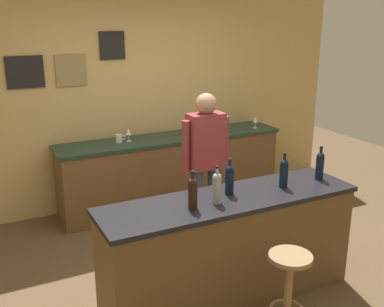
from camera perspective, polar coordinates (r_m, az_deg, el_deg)
ground_plane at (r=4.46m, az=1.77°, el=-14.69°), size 10.00×10.00×0.00m
back_wall at (r=5.74m, az=-8.03°, el=7.38°), size 6.00×0.09×2.80m
bar_counter at (r=3.93m, az=4.67°, el=-11.64°), size 2.21×0.60×0.92m
side_counter at (r=5.78m, az=-2.51°, el=-2.18°), size 2.87×0.56×0.90m
bartender at (r=4.59m, az=1.71°, el=-0.88°), size 0.52×0.21×1.62m
bar_stool at (r=3.55m, az=12.02°, el=-15.42°), size 0.32×0.32×0.68m
wine_bottle_a at (r=3.45m, az=0.10°, el=-4.86°), size 0.07×0.07×0.31m
wine_bottle_b at (r=3.57m, az=3.14°, el=-4.17°), size 0.07×0.07×0.31m
wine_bottle_c at (r=3.75m, az=4.72°, el=-3.13°), size 0.07×0.07×0.31m
wine_bottle_d at (r=3.96m, az=11.43°, el=-2.30°), size 0.07×0.07×0.31m
wine_bottle_e at (r=4.24m, az=15.72°, el=-1.35°), size 0.07×0.07×0.31m
wine_glass_a at (r=5.46m, az=-7.95°, el=2.67°), size 0.07×0.07×0.16m
wine_glass_b at (r=6.11m, az=7.94°, el=4.20°), size 0.07×0.07×0.16m
coffee_mug at (r=5.44m, az=-9.13°, el=1.88°), size 0.12×0.08×0.09m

